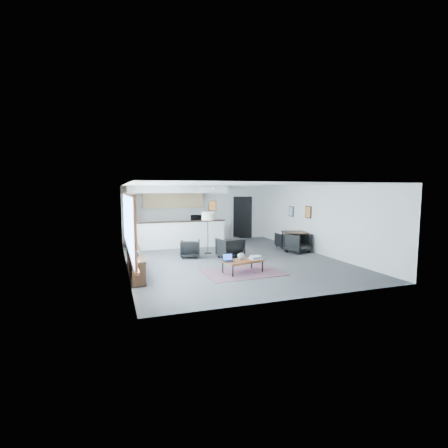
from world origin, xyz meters
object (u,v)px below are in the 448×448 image
object	(u,v)px
ceramic_pot	(241,256)
dining_chair_far	(285,241)
armchair_right	(230,247)
microwave	(197,218)
floor_lamp	(208,218)
laptop	(228,259)
book_stack	(256,257)
armchair_left	(190,248)
coffee_table	(243,261)
dining_table	(295,233)
dining_chair_near	(298,244)

from	to	relation	value
ceramic_pot	dining_chair_far	world-z (taller)	ceramic_pot
armchair_right	microwave	bearing A→B (deg)	-98.16
ceramic_pot	floor_lamp	size ratio (longest dim) A/B	0.14
laptop	armchair_right	size ratio (longest dim) A/B	0.36
book_stack	armchair_left	distance (m)	2.97
dining_chair_far	armchair_right	bearing A→B (deg)	27.79
coffee_table	floor_lamp	size ratio (longest dim) A/B	0.79
book_stack	microwave	xyz separation A→B (m)	(-0.23, 6.10, 0.70)
book_stack	microwave	world-z (taller)	microwave
book_stack	dining_chair_far	world-z (taller)	dining_chair_far
laptop	floor_lamp	xyz separation A→B (m)	(0.31, 3.14, 0.94)
laptop	dining_table	distance (m)	4.55
book_stack	ceramic_pot	bearing A→B (deg)	-179.40
coffee_table	floor_lamp	xyz separation A→B (m)	(-0.14, 3.15, 1.03)
laptop	dining_chair_near	xyz separation A→B (m)	(3.67, 2.15, -0.08)
dining_chair_far	coffee_table	bearing A→B (deg)	48.87
armchair_right	dining_chair_far	size ratio (longest dim) A/B	1.39
dining_chair_near	microwave	size ratio (longest dim) A/B	1.23
laptop	coffee_table	bearing A→B (deg)	-1.26
armchair_left	microwave	bearing A→B (deg)	-91.79
microwave	dining_chair_near	bearing A→B (deg)	-45.53
dining_chair_near	ceramic_pot	bearing A→B (deg)	-165.14
armchair_right	dining_chair_near	distance (m)	2.88
laptop	dining_chair_near	world-z (taller)	dining_chair_near
dining_table	book_stack	bearing A→B (deg)	-138.60
armchair_right	dining_table	distance (m)	3.04
ceramic_pot	microwave	xyz separation A→B (m)	(0.24, 6.10, 0.64)
dining_chair_near	microwave	world-z (taller)	microwave
laptop	microwave	size ratio (longest dim) A/B	0.51
coffee_table	book_stack	size ratio (longest dim) A/B	3.70
armchair_left	dining_chair_far	distance (m)	4.32
coffee_table	microwave	world-z (taller)	microwave
ceramic_pot	dining_chair_near	world-z (taller)	dining_chair_near
armchair_left	laptop	bearing A→B (deg)	117.45
ceramic_pot	coffee_table	bearing A→B (deg)	-17.46
floor_lamp	armchair_right	bearing A→B (deg)	-67.35
ceramic_pot	dining_chair_near	bearing A→B (deg)	33.47
armchair_left	armchair_right	size ratio (longest dim) A/B	0.85
book_stack	dining_table	size ratio (longest dim) A/B	0.31
book_stack	armchair_right	xyz separation A→B (m)	(-0.09, 1.98, -0.02)
dining_chair_far	microwave	world-z (taller)	microwave
book_stack	floor_lamp	xyz separation A→B (m)	(-0.57, 3.13, 0.96)
coffee_table	dining_chair_far	size ratio (longest dim) A/B	2.15
armchair_left	floor_lamp	xyz separation A→B (m)	(0.81, 0.51, 1.03)
ceramic_pot	armchair_left	bearing A→B (deg)	109.16
coffee_table	ceramic_pot	xyz separation A→B (m)	(-0.04, 0.01, 0.14)
dining_chair_far	microwave	distance (m)	4.25
armchair_left	dining_chair_far	world-z (taller)	armchair_left
floor_lamp	ceramic_pot	bearing A→B (deg)	-88.12
microwave	laptop	bearing A→B (deg)	-88.98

